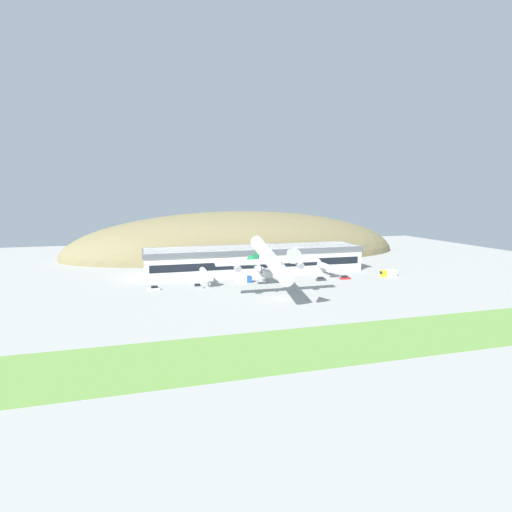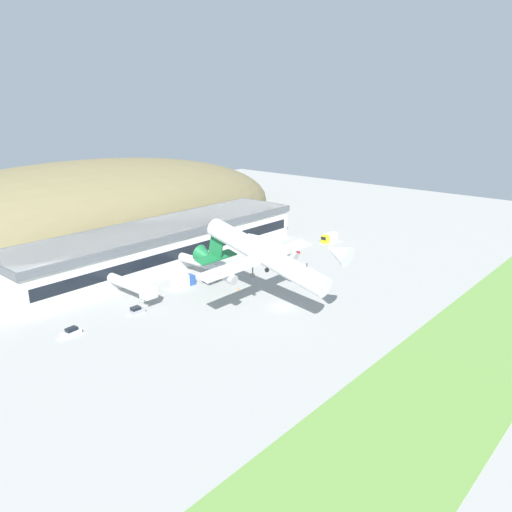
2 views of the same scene
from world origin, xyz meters
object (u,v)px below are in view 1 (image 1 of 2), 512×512
at_px(terminal_building, 254,258).
at_px(cargo_airplane, 269,259).
at_px(service_car_3, 321,279).
at_px(jetway_2, 327,267).
at_px(jetway_0, 206,274).
at_px(service_car_1, 198,286).
at_px(box_truck, 388,273).
at_px(jetway_1, 263,271).
at_px(service_car_2, 345,278).
at_px(traffic_cone_0, 272,288).
at_px(fuel_truck, 243,279).
at_px(traffic_cone_1, 325,287).
at_px(service_car_0, 154,289).

relative_size(terminal_building, cargo_airplane, 2.17).
bearing_deg(service_car_3, cargo_airplane, -144.56).
distance_m(jetway_2, service_car_3, 11.33).
height_order(jetway_0, cargo_airplane, cargo_airplane).
bearing_deg(service_car_3, jetway_0, 172.17).
height_order(service_car_1, box_truck, box_truck).
bearing_deg(box_truck, service_car_3, -179.65).
height_order(service_car_3, box_truck, box_truck).
distance_m(jetway_1, jetway_2, 29.50).
bearing_deg(service_car_2, terminal_building, 140.26).
bearing_deg(jetway_0, jetway_1, 0.62).
relative_size(service_car_3, traffic_cone_0, 7.07).
distance_m(cargo_airplane, service_car_2, 46.69).
bearing_deg(service_car_2, jetway_1, 168.65).
bearing_deg(service_car_3, service_car_2, -0.49).
height_order(jetway_0, box_truck, jetway_0).
relative_size(fuel_truck, traffic_cone_1, 11.31).
distance_m(jetway_1, traffic_cone_0, 15.27).
bearing_deg(traffic_cone_0, service_car_3, 18.66).
bearing_deg(traffic_cone_1, fuel_truck, 148.79).
relative_size(jetway_0, service_car_3, 4.20).
relative_size(service_car_0, traffic_cone_1, 7.72).
relative_size(jetway_0, fuel_truck, 2.62).
xyz_separation_m(jetway_1, service_car_1, (-28.06, -6.92, -3.31)).
xyz_separation_m(jetway_0, jetway_1, (23.92, 0.26, -0.00)).
height_order(jetway_1, cargo_airplane, cargo_airplane).
relative_size(service_car_1, fuel_truck, 0.59).
relative_size(jetway_1, box_truck, 2.30).
xyz_separation_m(jetway_1, service_car_3, (22.81, -6.69, -3.37)).
bearing_deg(fuel_truck, box_truck, -4.29).
distance_m(jetway_0, service_car_1, 8.51).
relative_size(jetway_2, service_car_1, 3.39).
xyz_separation_m(jetway_1, cargo_airplane, (-6.17, -27.32, 9.32)).
distance_m(service_car_1, traffic_cone_1, 48.69).
bearing_deg(traffic_cone_1, cargo_airplane, -161.31).
bearing_deg(service_car_0, service_car_2, -0.60).
xyz_separation_m(service_car_1, fuel_truck, (19.09, 5.22, 0.85)).
distance_m(service_car_2, traffic_cone_1, 18.90).
relative_size(service_car_0, service_car_2, 1.02).
xyz_separation_m(jetway_2, service_car_3, (-6.62, -8.55, -3.37)).
bearing_deg(service_car_0, cargo_airplane, -29.34).
height_order(jetway_2, fuel_truck, jetway_2).
distance_m(jetway_0, traffic_cone_1, 47.03).
xyz_separation_m(service_car_2, box_truck, (21.21, 0.29, 0.78)).
height_order(jetway_1, jetway_2, same).
relative_size(jetway_2, traffic_cone_1, 22.74).
bearing_deg(cargo_airplane, jetway_1, 77.28).
height_order(jetway_2, box_truck, jetway_2).
xyz_separation_m(terminal_building, jetway_2, (27.77, -18.07, -2.53)).
distance_m(terminal_building, service_car_1, 40.48).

